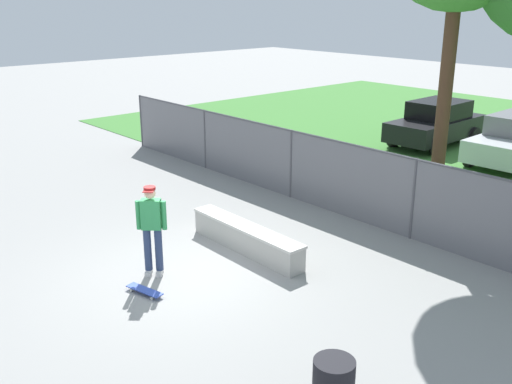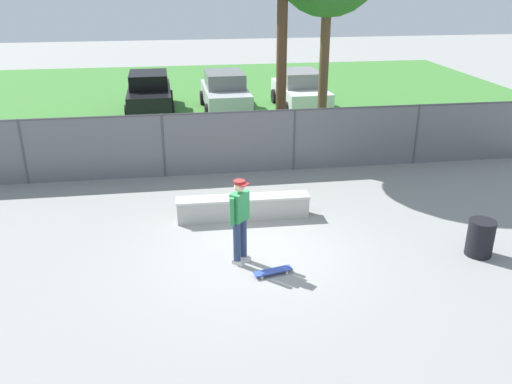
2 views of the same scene
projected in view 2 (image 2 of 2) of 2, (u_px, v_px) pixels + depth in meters
name	position (u px, v px, depth m)	size (l,w,h in m)	color
ground_plane	(255.00, 253.00, 11.54)	(80.00, 80.00, 0.00)	gray
grass_strip	(208.00, 99.00, 25.57)	(31.54, 20.00, 0.02)	#3D7A33
concrete_ledge	(243.00, 207.00, 13.06)	(3.27, 0.54, 0.58)	#A8A59E
skateboarder	(240.00, 218.00, 10.79)	(0.45, 0.46, 1.84)	beige
skateboard	(273.00, 271.00, 10.70)	(0.82, 0.37, 0.09)	#334CB2
chainlink_fence	(230.00, 140.00, 15.77)	(19.61, 0.07, 1.90)	#4C4C51
car_black	(149.00, 92.00, 23.02)	(2.09, 4.24, 1.66)	black
car_silver	(225.00, 91.00, 23.15)	(2.09, 4.24, 1.66)	#B7BABF
car_white	(300.00, 90.00, 23.47)	(2.09, 4.24, 1.66)	silver
trash_bin	(480.00, 238.00, 11.33)	(0.56, 0.56, 0.80)	black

